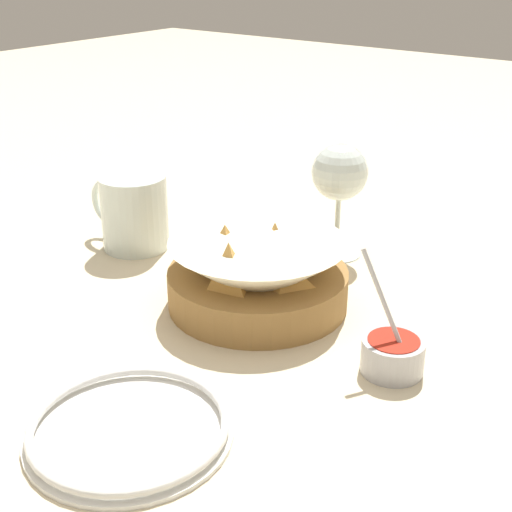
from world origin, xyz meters
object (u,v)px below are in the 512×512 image
Objects in this scene: food_basket at (255,277)px; wine_glass at (340,176)px; beer_mug at (134,215)px; side_plate at (129,428)px; sauce_cup at (392,353)px.

food_basket is 1.38× the size of wine_glass.
food_basket is 1.61× the size of beer_mug.
wine_glass is 0.29m from beer_mug.
beer_mug is at bearing -44.82° from side_plate.
sauce_cup is 0.68× the size of side_plate.
sauce_cup is 0.81× the size of wine_glass.
sauce_cup is 0.95× the size of beer_mug.
sauce_cup reaches higher than food_basket.
beer_mug is at bearing -8.65° from sauce_cup.
beer_mug reaches higher than food_basket.
side_plate is at bearing 102.69° from food_basket.
food_basket is at bearing 90.77° from wine_glass.
beer_mug is at bearing -8.95° from food_basket.
sauce_cup is at bearing 132.37° from wine_glass.
sauce_cup reaches higher than beer_mug.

